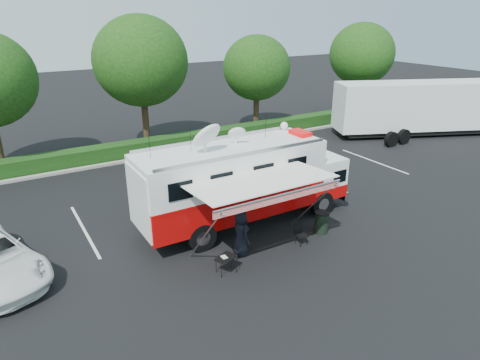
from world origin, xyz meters
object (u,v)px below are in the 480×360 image
object	(u,v)px
command_truck	(244,181)
folding_table	(226,258)
trash_bin	(322,222)
semi_trailer	(421,107)

from	to	relation	value
command_truck	folding_table	size ratio (longest dim) A/B	10.75
trash_bin	command_truck	bearing A→B (deg)	133.85
command_truck	trash_bin	bearing A→B (deg)	-46.15
trash_bin	semi_trailer	distance (m)	18.97
command_truck	trash_bin	xyz separation A→B (m)	(2.40, -2.50, -1.55)
folding_table	trash_bin	distance (m)	5.09
folding_table	trash_bin	xyz separation A→B (m)	(5.05, 0.57, -0.12)
trash_bin	semi_trailer	size ratio (longest dim) A/B	0.07
folding_table	trash_bin	bearing A→B (deg)	6.43
command_truck	semi_trailer	distance (m)	20.23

